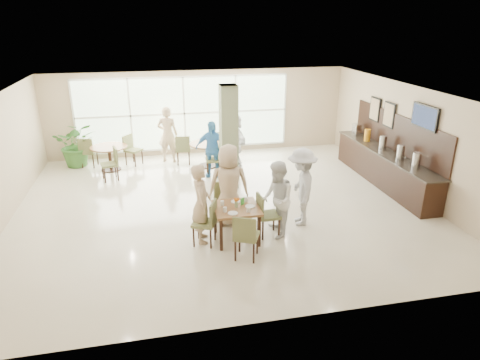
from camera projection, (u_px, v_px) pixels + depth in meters
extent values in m
plane|color=beige|center=(222.00, 205.00, 10.78)|extent=(10.00, 10.00, 0.00)
plane|color=white|center=(221.00, 93.00, 9.77)|extent=(10.00, 10.00, 0.00)
plane|color=tan|center=(199.00, 113.00, 14.38)|extent=(10.00, 0.00, 10.00)
plane|color=tan|center=(274.00, 242.00, 6.17)|extent=(10.00, 0.00, 10.00)
plane|color=tan|center=(409.00, 140.00, 11.24)|extent=(0.00, 9.00, 9.00)
plane|color=silver|center=(184.00, 113.00, 14.26)|extent=(7.00, 0.00, 7.00)
cube|color=#6A704E|center=(229.00, 138.00, 11.45)|extent=(0.45, 0.45, 2.80)
cube|color=brown|center=(236.00, 208.00, 8.85)|extent=(0.93, 0.93, 0.05)
cube|color=black|center=(221.00, 235.00, 8.55)|extent=(0.06, 0.06, 0.70)
cube|color=black|center=(259.00, 231.00, 8.71)|extent=(0.06, 0.06, 0.70)
cube|color=black|center=(215.00, 218.00, 9.27)|extent=(0.06, 0.06, 0.70)
cube|color=black|center=(250.00, 215.00, 9.42)|extent=(0.06, 0.06, 0.70)
cylinder|color=brown|center=(109.00, 147.00, 12.96)|extent=(1.10, 1.10, 0.04)
cylinder|color=black|center=(110.00, 159.00, 13.09)|extent=(0.10, 0.10, 0.71)
cylinder|color=black|center=(111.00, 169.00, 13.21)|extent=(0.60, 0.60, 0.03)
cylinder|color=brown|center=(207.00, 144.00, 13.27)|extent=(1.12, 1.12, 0.04)
cylinder|color=black|center=(208.00, 155.00, 13.41)|extent=(0.10, 0.10, 0.71)
cylinder|color=black|center=(208.00, 166.00, 13.53)|extent=(0.60, 0.60, 0.03)
cylinder|color=white|center=(246.00, 199.00, 9.09)|extent=(0.08, 0.08, 0.10)
cylinder|color=white|center=(249.00, 210.00, 8.61)|extent=(0.08, 0.08, 0.10)
cylinder|color=white|center=(222.00, 203.00, 8.91)|extent=(0.08, 0.08, 0.10)
cylinder|color=white|center=(225.00, 209.00, 8.61)|extent=(0.08, 0.08, 0.10)
cylinder|color=white|center=(233.00, 213.00, 8.55)|extent=(0.20, 0.20, 0.01)
cylinder|color=white|center=(236.00, 202.00, 9.09)|extent=(0.20, 0.20, 0.01)
cylinder|color=white|center=(250.00, 206.00, 8.86)|extent=(0.20, 0.20, 0.01)
cylinder|color=#99B27F|center=(236.00, 204.00, 8.82)|extent=(0.07, 0.07, 0.12)
sphere|color=orange|center=(238.00, 199.00, 8.79)|extent=(0.07, 0.07, 0.07)
sphere|color=orange|center=(235.00, 199.00, 8.80)|extent=(0.07, 0.07, 0.07)
sphere|color=orange|center=(236.00, 200.00, 8.76)|extent=(0.07, 0.07, 0.07)
cube|color=green|center=(242.00, 201.00, 8.94)|extent=(0.09, 0.08, 0.15)
cube|color=black|center=(384.00, 168.00, 11.98)|extent=(0.60, 4.60, 0.90)
cube|color=black|center=(386.00, 152.00, 11.81)|extent=(0.64, 4.70, 0.04)
cube|color=black|center=(398.00, 133.00, 11.67)|extent=(0.04, 4.60, 1.00)
cylinder|color=silver|center=(416.00, 161.00, 10.45)|extent=(0.20, 0.20, 0.40)
cylinder|color=silver|center=(401.00, 152.00, 11.09)|extent=(0.20, 0.20, 0.40)
cylinder|color=silver|center=(383.00, 143.00, 11.91)|extent=(0.20, 0.20, 0.40)
cylinder|color=orange|center=(367.00, 135.00, 12.74)|extent=(0.18, 0.18, 0.36)
cube|color=silver|center=(357.00, 129.00, 13.38)|extent=(0.18, 0.30, 0.36)
cube|color=black|center=(425.00, 117.00, 10.41)|extent=(0.06, 1.00, 0.58)
cube|color=#7F99CC|center=(424.00, 117.00, 10.41)|extent=(0.01, 0.92, 0.50)
cube|color=black|center=(389.00, 115.00, 11.98)|extent=(0.04, 0.55, 0.70)
cube|color=olive|center=(388.00, 115.00, 11.98)|extent=(0.01, 0.47, 0.62)
cube|color=black|center=(375.00, 109.00, 12.71)|extent=(0.04, 0.55, 0.70)
cube|color=olive|center=(374.00, 109.00, 12.71)|extent=(0.01, 0.47, 0.62)
imported|color=#386F2C|center=(77.00, 144.00, 13.32)|extent=(1.31, 1.31, 1.41)
imported|color=tan|center=(201.00, 203.00, 8.78)|extent=(0.44, 0.64, 1.70)
imported|color=tan|center=(229.00, 185.00, 9.49)|extent=(0.96, 0.59, 1.86)
imported|color=white|center=(277.00, 200.00, 8.99)|extent=(0.68, 0.85, 1.66)
imported|color=#B5B5B8|center=(301.00, 187.00, 9.50)|extent=(0.88, 1.26, 1.78)
imported|color=#438DCB|center=(212.00, 149.00, 12.41)|extent=(1.11, 0.90, 1.66)
imported|color=white|center=(234.00, 140.00, 13.31)|extent=(1.17, 1.66, 1.64)
imported|color=tan|center=(168.00, 134.00, 13.65)|extent=(0.76, 0.61, 1.81)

